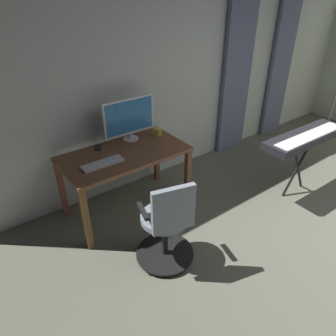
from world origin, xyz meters
The scene contains 10 objects.
back_room_partition centered at (0.00, -2.75, 1.28)m, with size 6.20×0.10×2.56m, color silver.
curtain_left_panel centered at (-1.61, -2.64, 1.20)m, with size 0.46×0.06×2.39m, color slate.
curtain_right_panel centered at (-0.60, -2.64, 1.20)m, with size 0.53×0.06×2.39m, color slate.
desk centered at (1.51, -2.25, 0.65)m, with size 1.34×0.71×0.75m.
office_chair centered at (1.63, -1.32, 0.43)m, with size 0.56×0.56×0.94m.
computer_monitor centered at (1.29, -2.49, 1.01)m, with size 0.63×0.18×0.49m.
computer_keyboard centered at (1.81, -2.15, 0.76)m, with size 0.42×0.13×0.02m, color silver.
cell_phone_face_up centered at (1.69, -2.51, 0.75)m, with size 0.07×0.14×0.01m, color #232328.
mug_tea centered at (0.98, -2.38, 0.79)m, with size 0.13×0.09×0.09m.
piano_keyboard centered at (-0.35, -1.29, 0.74)m, with size 1.18×0.34×0.81m.
Camera 1 is at (2.90, 0.40, 2.33)m, focal length 33.60 mm.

